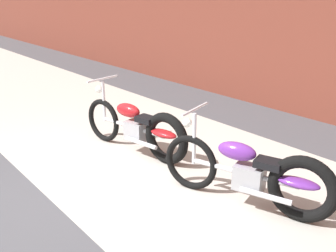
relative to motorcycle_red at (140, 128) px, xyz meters
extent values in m
plane|color=#47474C|center=(0.38, -1.58, -0.40)|extent=(80.00, 80.00, 0.00)
cube|color=#B2ADA3|center=(0.38, 0.17, -0.40)|extent=(36.00, 3.50, 0.01)
torus|color=black|center=(-0.80, -0.14, -0.06)|extent=(0.68, 0.19, 0.68)
torus|color=black|center=(0.49, 0.09, -0.03)|extent=(0.74, 0.25, 0.73)
cylinder|color=silver|center=(-0.16, -0.03, -0.02)|extent=(1.23, 0.27, 0.06)
cube|color=#99999E|center=(-0.08, -0.01, -0.06)|extent=(0.35, 0.27, 0.28)
ellipsoid|color=red|center=(-0.23, -0.04, 0.22)|extent=(0.47, 0.26, 0.20)
ellipsoid|color=red|center=(0.44, 0.08, 0.03)|extent=(0.46, 0.25, 0.10)
cube|color=black|center=(0.12, 0.02, 0.16)|extent=(0.31, 0.24, 0.08)
cylinder|color=silver|center=(-0.76, -0.13, 0.25)|extent=(0.05, 0.05, 0.62)
cylinder|color=silver|center=(-0.76, -0.13, 0.61)|extent=(0.13, 0.58, 0.03)
sphere|color=white|center=(-0.86, -0.15, 0.43)|extent=(0.11, 0.11, 0.11)
cylinder|color=silver|center=(0.19, -0.12, -0.14)|extent=(0.55, 0.15, 0.06)
torus|color=black|center=(1.22, -0.15, -0.06)|extent=(0.67, 0.29, 0.68)
torus|color=black|center=(2.46, 0.25, -0.03)|extent=(0.73, 0.35, 0.73)
cylinder|color=silver|center=(1.84, 0.05, -0.02)|extent=(1.19, 0.43, 0.06)
cube|color=#99999E|center=(1.92, 0.08, -0.06)|extent=(0.37, 0.31, 0.28)
ellipsoid|color=#6B2D93|center=(1.77, 0.03, 0.22)|extent=(0.48, 0.32, 0.20)
ellipsoid|color=#6B2D93|center=(2.41, 0.24, 0.03)|extent=(0.47, 0.31, 0.10)
cube|color=black|center=(2.11, 0.14, 0.16)|extent=(0.33, 0.28, 0.08)
cylinder|color=silver|center=(1.26, -0.14, 0.25)|extent=(0.06, 0.06, 0.62)
cylinder|color=silver|center=(1.26, -0.14, 0.61)|extent=(0.21, 0.56, 0.03)
sphere|color=white|center=(1.17, -0.17, 0.43)|extent=(0.11, 0.11, 0.11)
cylinder|color=silver|center=(2.19, 0.01, -0.14)|extent=(0.54, 0.23, 0.06)
camera|label=1|loc=(4.26, -3.03, 1.89)|focal=41.40mm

